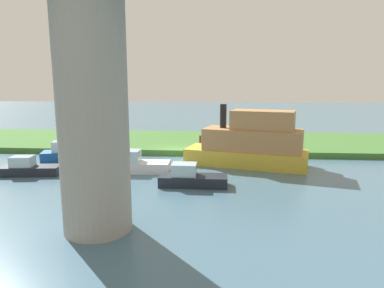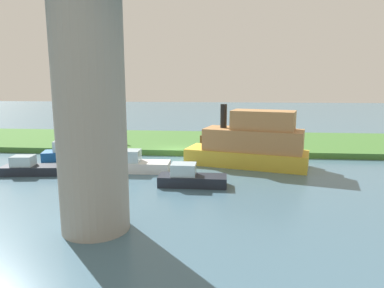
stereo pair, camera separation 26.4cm
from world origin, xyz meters
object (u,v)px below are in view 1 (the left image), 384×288
(bridge_pylon, at_px, (93,111))
(houseboat_blue, at_px, (29,168))
(motorboat_red, at_px, (135,164))
(person_on_bank, at_px, (121,137))
(riverboat_paddlewheel, at_px, (250,143))
(skiff_small, at_px, (191,178))
(mooring_post, at_px, (200,141))
(motorboat_white, at_px, (71,153))

(bridge_pylon, bearing_deg, houseboat_blue, -46.51)
(motorboat_red, bearing_deg, person_on_bank, -67.93)
(person_on_bank, distance_m, riverboat_paddlewheel, 13.01)
(bridge_pylon, height_order, houseboat_blue, bridge_pylon)
(person_on_bank, xyz_separation_m, skiff_small, (-7.63, 11.25, -0.70))
(skiff_small, bearing_deg, mooring_post, -89.93)
(bridge_pylon, bearing_deg, motorboat_red, -85.33)
(person_on_bank, xyz_separation_m, houseboat_blue, (3.82, 9.63, -0.73))
(motorboat_red, bearing_deg, motorboat_white, -28.03)
(bridge_pylon, height_order, mooring_post, bridge_pylon)
(person_on_bank, xyz_separation_m, motorboat_white, (2.93, 4.85, -0.63))
(bridge_pylon, relative_size, houseboat_blue, 2.53)
(houseboat_blue, bearing_deg, skiff_small, 171.95)
(bridge_pylon, bearing_deg, mooring_post, -101.71)
(person_on_bank, height_order, motorboat_red, person_on_bank)
(bridge_pylon, relative_size, motorboat_white, 2.05)
(motorboat_white, height_order, motorboat_red, motorboat_white)
(motorboat_white, xyz_separation_m, motorboat_red, (-6.24, 3.32, -0.01))
(motorboat_white, bearing_deg, mooring_post, -160.54)
(houseboat_blue, relative_size, skiff_small, 0.97)
(riverboat_paddlewheel, distance_m, skiff_small, 7.05)
(person_on_bank, relative_size, motorboat_white, 0.27)
(skiff_small, bearing_deg, houseboat_blue, -8.05)
(mooring_post, relative_size, motorboat_white, 0.22)
(mooring_post, height_order, skiff_small, mooring_post)
(mooring_post, relative_size, motorboat_red, 0.23)
(person_on_bank, height_order, houseboat_blue, person_on_bank)
(bridge_pylon, xyz_separation_m, skiff_small, (-3.51, -6.75, -4.70))
(houseboat_blue, xyz_separation_m, motorboat_white, (-0.89, -4.79, 0.10))
(houseboat_blue, height_order, motorboat_white, motorboat_white)
(person_on_bank, bearing_deg, bridge_pylon, 102.88)
(bridge_pylon, distance_m, motorboat_red, 10.91)
(bridge_pylon, xyz_separation_m, motorboat_white, (7.05, -13.16, -4.63))
(houseboat_blue, xyz_separation_m, skiff_small, (-11.45, 1.62, 0.03))
(riverboat_paddlewheel, distance_m, houseboat_blue, 16.09)
(person_on_bank, relative_size, riverboat_paddlewheel, 0.14)
(person_on_bank, distance_m, skiff_small, 13.61)
(riverboat_paddlewheel, height_order, skiff_small, riverboat_paddlewheel)
(houseboat_blue, bearing_deg, riverboat_paddlewheel, -165.59)
(person_on_bank, distance_m, motorboat_red, 8.84)
(person_on_bank, relative_size, motorboat_red, 0.29)
(mooring_post, xyz_separation_m, motorboat_white, (10.55, 3.73, -0.48))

